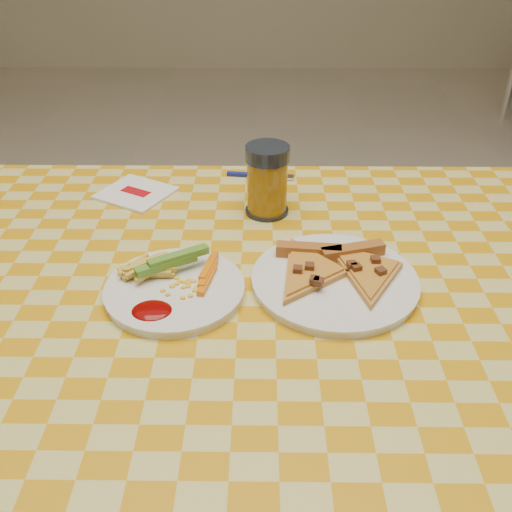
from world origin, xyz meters
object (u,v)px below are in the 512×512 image
object	(u,v)px
table	(240,330)
drink_glass	(267,181)
plate_right	(335,282)
plate_left	(175,291)

from	to	relation	value
table	drink_glass	xyz separation A→B (m)	(0.04, 0.24, 0.14)
plate_right	drink_glass	distance (m)	0.25
table	plate_left	bearing A→B (deg)	-174.81
table	plate_right	size ratio (longest dim) A/B	5.29
plate_left	plate_right	world-z (taller)	same
table	drink_glass	bearing A→B (deg)	80.17
plate_left	table	bearing A→B (deg)	5.19
plate_right	drink_glass	world-z (taller)	drink_glass
table	plate_left	size ratio (longest dim) A/B	6.42
plate_left	drink_glass	world-z (taller)	drink_glass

